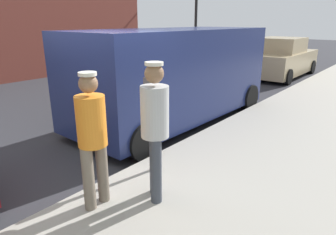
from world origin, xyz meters
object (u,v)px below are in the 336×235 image
Objects in this scene: pedestrian_in_gray at (155,124)px; pedestrian_in_orange at (92,133)px; parked_van at (175,73)px; parking_meter_near at (152,105)px; parked_sedan_ahead at (281,59)px.

pedestrian_in_orange is at bearing -128.06° from pedestrian_in_gray.
pedestrian_in_gray is 1.05× the size of pedestrian_in_orange.
pedestrian_in_gray is 0.33× the size of parked_van.
parking_meter_near is 0.74m from pedestrian_in_gray.
parked_van is (-1.50, 2.49, -0.03)m from parking_meter_near.
parking_meter_near is 2.90m from parked_van.
parked_van reaches higher than pedestrian_in_orange.
parked_van is at bearing 121.08° from parking_meter_near.
pedestrian_in_gray is 0.39× the size of parked_sedan_ahead.
parked_van is (-2.02, 3.01, 0.01)m from pedestrian_in_gray.
parked_van is 1.19× the size of parked_sedan_ahead.
parking_meter_near is 10.30m from parked_sedan_ahead.
parked_sedan_ahead is at bearing 99.33° from parking_meter_near.
parked_sedan_ahead is (-0.17, 7.66, -0.41)m from parked_van.
pedestrian_in_gray is at bearing -78.42° from parked_sedan_ahead.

